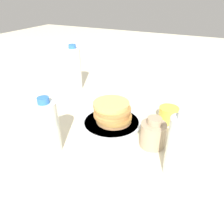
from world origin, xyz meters
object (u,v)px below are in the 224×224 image
Objects in this scene: plate at (112,123)px; pancake_stack at (113,113)px; cream_jug at (153,134)px; water_bottle_mid at (48,127)px; juice_glass at (168,114)px; water_bottle_far at (179,147)px; water_bottle_near at (74,69)px.

pancake_stack is (0.00, 0.00, 0.04)m from plate.
cream_jug is at bearing -18.89° from pancake_stack.
water_bottle_mid is at bearing -150.10° from cream_jug.
water_bottle_mid is (-0.11, -0.23, 0.04)m from pancake_stack.
cream_jug is at bearing 29.90° from water_bottle_mid.
juice_glass is 0.39× the size of water_bottle_far.
pancake_stack is 1.42× the size of cream_jug.
plate is at bearing -148.16° from juice_glass.
cream_jug is 0.56× the size of water_bottle_mid.
water_bottle_mid is (-0.29, -0.17, 0.04)m from cream_jug.
juice_glass is 0.46m from water_bottle_mid.
water_bottle_near is 1.21× the size of water_bottle_mid.
cream_jug is at bearing -29.88° from water_bottle_near.
pancake_stack is at bearing -34.97° from water_bottle_near.
water_bottle_near is (-0.50, 0.29, 0.06)m from cream_jug.
juice_glass is at bearing 31.84° from plate.
juice_glass is at bearing 86.21° from cream_jug.
water_bottle_near is (-0.51, 0.11, 0.08)m from juice_glass.
pancake_stack is at bearing 63.25° from water_bottle_mid.
water_bottle_near is (-0.32, 0.23, 0.06)m from pancake_stack.
water_bottle_near is at bearing 145.03° from pancake_stack.
pancake_stack is 0.66× the size of water_bottle_near.
plate is 2.16× the size of cream_jug.
water_bottle_mid is 0.39m from water_bottle_far.
plate is at bearing 162.06° from cream_jug.
plate is 0.41m from water_bottle_near.
water_bottle_mid reaches higher than pancake_stack.
water_bottle_far reaches higher than cream_jug.
cream_jug is (-0.01, -0.17, 0.02)m from juice_glass.
water_bottle_near reaches higher than cream_jug.
water_bottle_far is at bearing 10.54° from water_bottle_mid.
cream_jug is 0.58m from water_bottle_near.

